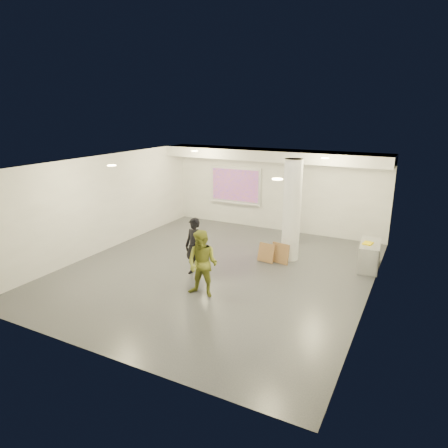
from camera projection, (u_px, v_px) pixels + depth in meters
The scene contains 19 objects.
floor at pixel (217, 270), 11.16m from camera, with size 8.00×9.00×0.01m, color #37393E.
ceiling at pixel (217, 163), 10.33m from camera, with size 8.00×9.00×0.01m, color white.
wall_back at pixel (275, 190), 14.59m from camera, with size 8.00×0.01×3.00m, color silver.
wall_front at pixel (94, 280), 6.90m from camera, with size 8.00×0.01×3.00m, color silver.
wall_left at pixel (105, 203), 12.51m from camera, with size 0.01×9.00×3.00m, color silver.
wall_right at pixel (373, 240), 8.98m from camera, with size 0.01×9.00×3.00m, color silver.
soffit_band at pixel (271, 155), 13.75m from camera, with size 8.00×1.10×0.36m, color silver.
downlight_nw at pixel (195, 151), 13.44m from camera, with size 0.22×0.22×0.02m, color #FFE198.
downlight_ne at pixel (325, 158), 11.50m from camera, with size 0.22×0.22×0.02m, color #FFE198.
downlight_sw at pixel (112, 165), 10.02m from camera, with size 0.22×0.22×0.02m, color #FFE198.
downlight_se at pixel (277, 179), 8.08m from camera, with size 0.22×0.22×0.02m, color #FFE198.
column at pixel (292, 210), 11.62m from camera, with size 0.52×0.52×3.00m, color white.
projection_screen at pixel (235, 186), 15.24m from camera, with size 2.10×0.13×1.42m.
credenza at pixel (369, 255), 11.26m from camera, with size 0.53×1.27×0.74m, color gray.
postit_pad at pixel (368, 243), 11.08m from camera, with size 0.23×0.32×0.03m, color yellow.
cardboard_back at pixel (280, 253), 11.62m from camera, with size 0.55×0.05×0.60m, color brown.
cardboard_front at pixel (266, 253), 11.73m from camera, with size 0.51×0.05×0.56m, color brown.
woman at pixel (194, 247), 10.68m from camera, with size 0.58×0.38×1.59m, color black.
man at pixel (202, 264), 9.45m from camera, with size 0.79×0.62×1.63m, color olive.
Camera 1 is at (4.92, -9.12, 4.35)m, focal length 32.00 mm.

